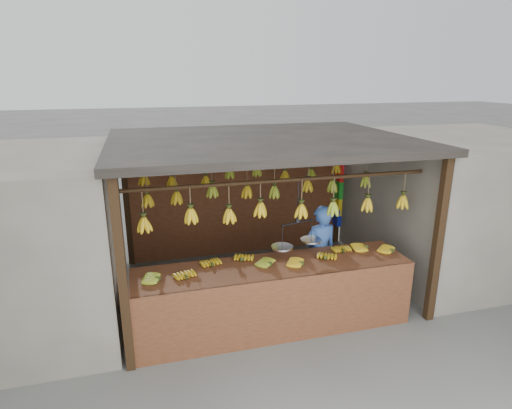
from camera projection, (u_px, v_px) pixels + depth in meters
name	position (u px, v px, depth m)	size (l,w,h in m)	color
ground	(261.00, 287.00, 6.86)	(80.00, 80.00, 0.00)	#5B5B57
stall	(256.00, 162.00, 6.59)	(4.30, 3.30, 2.40)	black
neighbor_right	(460.00, 202.00, 7.44)	(3.00, 3.00, 2.30)	slate
counter	(277.00, 282.00, 5.48)	(3.67, 0.83, 0.96)	#5C311B
hanging_bananas	(261.00, 191.00, 6.39)	(3.62, 2.24, 0.40)	gold
balance_scale	(297.00, 240.00, 5.65)	(0.73, 0.40, 0.89)	black
vendor	(320.00, 254.00, 6.27)	(0.54, 0.36, 1.49)	#3359A5
bag_bundles	(338.00, 196.00, 8.30)	(0.08, 0.26, 1.23)	red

